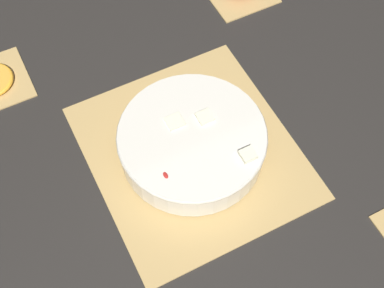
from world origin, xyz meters
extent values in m
plane|color=black|center=(0.00, 0.00, 0.00)|extent=(6.00, 6.00, 0.00)
cube|color=tan|center=(0.00, 0.00, 0.00)|extent=(0.42, 0.38, 0.01)
cube|color=brown|center=(-0.15, 0.00, 0.00)|extent=(0.01, 0.38, 0.00)
cube|color=brown|center=(-0.09, 0.00, 0.00)|extent=(0.01, 0.38, 0.00)
cube|color=brown|center=(-0.03, 0.00, 0.00)|extent=(0.01, 0.38, 0.00)
cube|color=brown|center=(0.03, 0.00, 0.00)|extent=(0.01, 0.38, 0.00)
cube|color=brown|center=(0.09, 0.00, 0.00)|extent=(0.01, 0.38, 0.00)
cube|color=brown|center=(0.15, 0.00, 0.00)|extent=(0.01, 0.38, 0.00)
cube|color=brown|center=(0.30, -0.30, 0.00)|extent=(0.00, 0.15, 0.00)
cylinder|color=silver|center=(0.00, 0.00, 0.04)|extent=(0.28, 0.28, 0.07)
torus|color=silver|center=(0.00, 0.00, 0.06)|extent=(0.28, 0.28, 0.01)
cylinder|color=#F7EFC6|center=(0.09, -0.05, 0.02)|extent=(0.03, 0.03, 0.01)
cylinder|color=#F7EFC6|center=(-0.01, -0.10, 0.06)|extent=(0.02, 0.02, 0.01)
cylinder|color=#F7EFC6|center=(0.05, -0.02, 0.05)|extent=(0.02, 0.02, 0.01)
cylinder|color=#F7EFC6|center=(-0.07, -0.03, 0.03)|extent=(0.03, 0.03, 0.01)
cylinder|color=#F7EFC6|center=(-0.01, 0.02, 0.02)|extent=(0.03, 0.03, 0.01)
cylinder|color=#F7EFC6|center=(0.08, -0.08, 0.05)|extent=(0.03, 0.03, 0.01)
cylinder|color=#F7EFC6|center=(0.01, -0.09, 0.05)|extent=(0.03, 0.03, 0.01)
cylinder|color=#F7EFC6|center=(0.04, -0.08, 0.04)|extent=(0.03, 0.03, 0.01)
cylinder|color=#F7EFC6|center=(0.08, -0.01, 0.07)|extent=(0.03, 0.03, 0.01)
cube|color=beige|center=(0.01, 0.07, 0.04)|extent=(0.02, 0.02, 0.02)
cube|color=beige|center=(-0.09, -0.07, 0.07)|extent=(0.03, 0.03, 0.03)
cube|color=beige|center=(-0.11, 0.02, 0.04)|extent=(0.03, 0.03, 0.03)
cube|color=beige|center=(0.00, 0.00, 0.03)|extent=(0.02, 0.02, 0.02)
cube|color=beige|center=(0.10, 0.00, 0.04)|extent=(0.03, 0.03, 0.03)
cube|color=beige|center=(0.03, -0.03, 0.02)|extent=(0.03, 0.03, 0.03)
cube|color=beige|center=(0.03, 0.10, 0.06)|extent=(0.02, 0.02, 0.02)
cube|color=beige|center=(0.06, -0.06, 0.05)|extent=(0.02, 0.02, 0.02)
cube|color=beige|center=(-0.02, -0.05, 0.04)|extent=(0.03, 0.03, 0.03)
cube|color=beige|center=(-0.07, 0.04, 0.03)|extent=(0.02, 0.02, 0.02)
cube|color=beige|center=(0.04, 0.02, 0.06)|extent=(0.03, 0.03, 0.03)
cube|color=beige|center=(0.02, -0.04, 0.06)|extent=(0.03, 0.03, 0.03)
ellipsoid|color=#F9A338|center=(-0.03, 0.04, 0.03)|extent=(0.03, 0.02, 0.02)
ellipsoid|color=#F9A338|center=(-0.10, -0.01, 0.06)|extent=(0.03, 0.02, 0.02)
ellipsoid|color=#F9A338|center=(-0.06, -0.02, 0.06)|extent=(0.03, 0.02, 0.01)
ellipsoid|color=#B2231E|center=(-0.01, 0.10, 0.05)|extent=(0.03, 0.02, 0.02)
ellipsoid|color=#F9A338|center=(-0.06, -0.05, 0.03)|extent=(0.02, 0.01, 0.01)
ellipsoid|color=#F9A338|center=(0.06, -0.06, 0.02)|extent=(0.03, 0.02, 0.01)
ellipsoid|color=#F9A338|center=(-0.05, -0.07, 0.05)|extent=(0.02, 0.01, 0.01)
ellipsoid|color=#B2231E|center=(-0.04, -0.03, 0.03)|extent=(0.03, 0.02, 0.01)
ellipsoid|color=#B2231E|center=(-0.06, 0.08, 0.07)|extent=(0.02, 0.01, 0.01)
camera|label=1|loc=(-0.47, 0.24, 0.90)|focal=50.00mm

